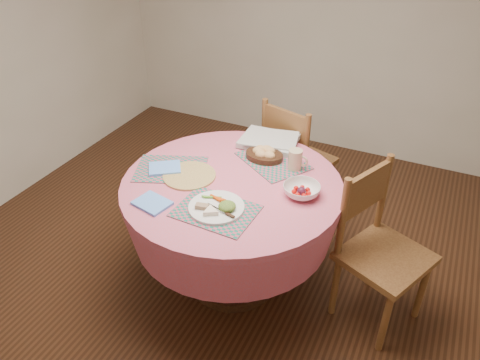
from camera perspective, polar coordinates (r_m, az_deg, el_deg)
The scene contains 16 objects.
ground at distance 3.08m, azimuth -0.86°, elevation -11.98°, with size 4.00×4.00×0.00m, color #331C0F.
room_envelope at distance 2.21m, azimuth -1.25°, elevation 20.95°, with size 4.01×4.01×2.71m.
dining_table at distance 2.71m, azimuth -0.96°, elevation -3.71°, with size 1.24×1.24×0.75m.
chair_right at distance 2.68m, azimuth 16.51°, elevation -7.76°, with size 0.56×0.57×0.94m.
chair_back at distance 3.36m, azimuth 6.64°, elevation 2.64°, with size 0.53×0.52×0.93m.
placemat_front at distance 2.38m, azimuth -2.96°, elevation -3.79°, with size 0.40×0.30×0.01m, color #136F5A.
placemat_left at distance 2.74m, azimuth -8.41°, elevation 1.33°, with size 0.40×0.30×0.01m, color #136F5A.
placemat_back at distance 2.80m, azimuth 4.05°, elevation 2.35°, with size 0.40×0.30×0.01m, color #136F5A.
wicker_trivet at distance 2.66m, azimuth -6.19°, elevation 0.55°, with size 0.30×0.30×0.01m, color #A38146.
napkin_near at distance 2.47m, azimuth -10.65°, elevation -2.80°, with size 0.18×0.14×0.01m, color #629EFE.
napkin_far at distance 2.74m, azimuth -9.16°, elevation 1.45°, with size 0.18×0.14×0.01m, color #629EFE.
dinner_plate at distance 2.38m, azimuth -2.82°, elevation -3.29°, with size 0.29×0.29×0.05m.
bread_bowl at distance 2.80m, azimuth 2.98°, elevation 3.26°, with size 0.23×0.23×0.08m.
latte_mug at distance 2.70m, azimuth 6.80°, elevation 2.50°, with size 0.12×0.08×0.12m.
fruit_bowl at distance 2.50m, azimuth 7.51°, elevation -1.28°, with size 0.21×0.21×0.06m.
newspaper_stack at distance 2.97m, azimuth 3.58°, elevation 4.84°, with size 0.38×0.31×0.04m.
Camera 1 is at (0.97, -1.93, 2.19)m, focal length 35.00 mm.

